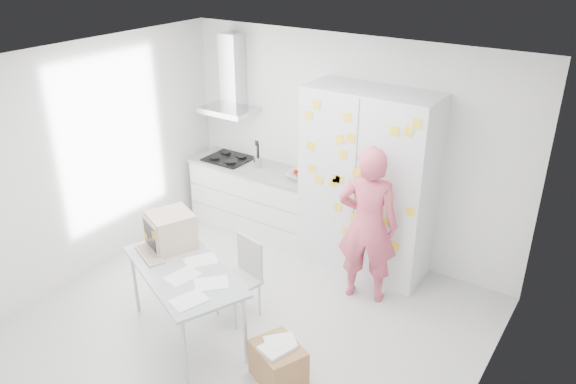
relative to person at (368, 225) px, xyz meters
The scene contains 10 objects.
floor 1.61m from the person, 124.29° to the right, with size 4.50×4.00×0.02m, color silver.
walls 0.96m from the person, 153.13° to the right, with size 4.52×4.01×2.70m.
ceiling 2.24m from the person, 124.29° to the right, with size 4.50×4.00×0.02m, color white.
counter_run 2.08m from the person, 162.88° to the left, with size 1.84×0.63×1.28m.
range_hood 2.73m from the person, 162.95° to the left, with size 0.70×0.48×1.01m.
tall_cabinet 0.68m from the person, 117.57° to the left, with size 1.50×0.68×2.20m.
person is the anchor object (origin of this frame).
desk 2.03m from the person, 134.49° to the right, with size 1.63×1.26×1.16m.
chair 1.42m from the person, 132.69° to the right, with size 0.47×0.47×0.88m.
cardboard_box 1.76m from the person, 91.82° to the right, with size 0.58×0.53×0.41m.
Camera 1 is at (2.96, -3.75, 3.76)m, focal length 35.00 mm.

